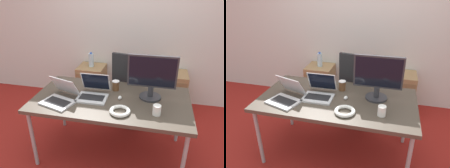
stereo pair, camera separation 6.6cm
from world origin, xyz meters
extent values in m
plane|color=maroon|center=(0.00, 0.00, 0.00)|extent=(14.00, 14.00, 0.00)
cube|color=silver|center=(0.00, 1.42, 1.30)|extent=(10.00, 0.05, 2.60)
cube|color=#473D33|center=(0.00, 0.00, 0.72)|extent=(1.66, 0.87, 0.04)
cylinder|color=#99999E|center=(-0.77, -0.38, 0.35)|extent=(0.04, 0.04, 0.70)
cylinder|color=#99999E|center=(0.77, -0.38, 0.35)|extent=(0.04, 0.04, 0.70)
cylinder|color=#99999E|center=(-0.77, 0.38, 0.35)|extent=(0.04, 0.04, 0.70)
cylinder|color=#99999E|center=(0.77, 0.38, 0.35)|extent=(0.04, 0.04, 0.70)
cylinder|color=#232326|center=(0.15, 0.75, 0.02)|extent=(0.56, 0.56, 0.04)
cylinder|color=gray|center=(0.15, 0.75, 0.24)|extent=(0.05, 0.05, 0.41)
cube|color=#232326|center=(0.15, 0.75, 0.44)|extent=(0.54, 0.54, 0.07)
cube|color=#232326|center=(0.12, 0.49, 0.78)|extent=(0.44, 0.10, 0.60)
cube|color=#99754C|center=(-0.60, 1.18, 0.31)|extent=(0.42, 0.41, 0.61)
cube|color=olive|center=(-0.60, 0.97, 0.31)|extent=(0.39, 0.01, 0.49)
cube|color=#99754C|center=(0.70, 1.18, 0.31)|extent=(0.42, 0.41, 0.61)
cube|color=olive|center=(0.70, 0.97, 0.31)|extent=(0.39, 0.01, 0.49)
cylinder|color=silver|center=(-0.60, 1.18, 0.72)|extent=(0.08, 0.08, 0.22)
cylinder|color=#3359B2|center=(-0.60, 1.18, 0.84)|extent=(0.04, 0.04, 0.02)
cube|color=silver|center=(-0.51, -0.22, 0.75)|extent=(0.38, 0.32, 0.02)
cube|color=black|center=(-0.51, -0.22, 0.75)|extent=(0.29, 0.20, 0.00)
cube|color=silver|center=(-0.49, -0.05, 0.86)|extent=(0.34, 0.21, 0.21)
cube|color=black|center=(-0.49, -0.06, 0.86)|extent=(0.31, 0.19, 0.19)
cube|color=silver|center=(-0.20, -0.06, 0.75)|extent=(0.32, 0.24, 0.02)
cube|color=black|center=(-0.20, -0.06, 0.75)|extent=(0.26, 0.13, 0.00)
cube|color=silver|center=(-0.20, 0.10, 0.87)|extent=(0.32, 0.10, 0.22)
cube|color=black|center=(-0.20, 0.10, 0.87)|extent=(0.30, 0.09, 0.20)
cylinder|color=#2D2D33|center=(0.41, 0.11, 0.75)|extent=(0.23, 0.23, 0.02)
cylinder|color=#2D2D33|center=(0.41, 0.11, 0.81)|extent=(0.06, 0.06, 0.11)
cube|color=#2D2D33|center=(0.41, 0.11, 1.04)|extent=(0.51, 0.03, 0.34)
cube|color=black|center=(0.41, 0.09, 1.04)|extent=(0.47, 0.00, 0.31)
ellipsoid|color=silver|center=(0.09, 0.01, 0.75)|extent=(0.04, 0.06, 0.03)
cylinder|color=white|center=(0.49, -0.21, 0.79)|extent=(0.08, 0.08, 0.10)
cylinder|color=brown|center=(0.01, 0.20, 0.79)|extent=(0.08, 0.08, 0.11)
cylinder|color=white|center=(0.01, 0.20, 0.85)|extent=(0.08, 0.08, 0.01)
torus|color=white|center=(0.14, -0.25, 0.75)|extent=(0.20, 0.20, 0.04)
camera|label=1|loc=(0.46, -1.99, 1.88)|focal=35.00mm
camera|label=2|loc=(0.52, -1.97, 1.88)|focal=35.00mm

